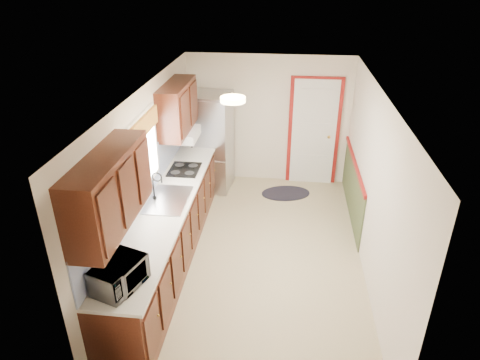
# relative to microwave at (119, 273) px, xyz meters

# --- Properties ---
(room_shell) EXTENTS (3.20, 5.20, 2.52)m
(room_shell) POSITION_rel_microwave_xyz_m (1.20, 1.95, 0.08)
(room_shell) COLOR tan
(room_shell) RESTS_ON ground
(kitchen_run) EXTENTS (0.63, 4.00, 2.20)m
(kitchen_run) POSITION_rel_microwave_xyz_m (-0.04, 1.66, -0.31)
(kitchen_run) COLOR #3C170D
(kitchen_run) RESTS_ON ground
(back_wall_trim) EXTENTS (1.12, 2.30, 2.08)m
(back_wall_trim) POSITION_rel_microwave_xyz_m (2.19, 4.16, -0.23)
(back_wall_trim) COLOR maroon
(back_wall_trim) RESTS_ON ground
(ceiling_fixture) EXTENTS (0.30, 0.30, 0.06)m
(ceiling_fixture) POSITION_rel_microwave_xyz_m (0.90, 1.75, 1.24)
(ceiling_fixture) COLOR #FFD88C
(ceiling_fixture) RESTS_ON room_shell
(microwave) EXTENTS (0.44, 0.59, 0.35)m
(microwave) POSITION_rel_microwave_xyz_m (0.00, 0.00, 0.00)
(microwave) COLOR white
(microwave) RESTS_ON kitchen_run
(refrigerator) EXTENTS (0.81, 0.78, 1.79)m
(refrigerator) POSITION_rel_microwave_xyz_m (0.18, 4.00, -0.22)
(refrigerator) COLOR #B7B7BC
(refrigerator) RESTS_ON ground
(rug) EXTENTS (1.00, 0.76, 0.01)m
(rug) POSITION_rel_microwave_xyz_m (1.59, 3.85, -1.11)
(rug) COLOR black
(rug) RESTS_ON ground
(cooktop) EXTENTS (0.45, 0.54, 0.02)m
(cooktop) POSITION_rel_microwave_xyz_m (0.01, 2.70, -0.17)
(cooktop) COLOR black
(cooktop) RESTS_ON kitchen_run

